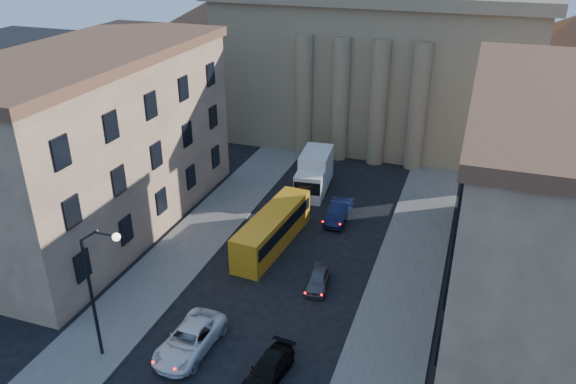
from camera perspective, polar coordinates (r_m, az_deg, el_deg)
name	(u,v)px	position (r m, az deg, el deg)	size (l,w,h in m)	color
sidewalk_left	(172,264)	(43.55, -11.71, -7.16)	(5.00, 60.00, 0.15)	#55524E
sidewalk_right	(397,310)	(38.81, 11.06, -11.67)	(5.00, 60.00, 0.15)	#55524E
church	(385,29)	(70.25, 9.83, 16.04)	(68.02, 28.76, 36.60)	#877153
building_left	(95,142)	(47.78, -18.99, 4.86)	(11.60, 26.60, 14.70)	tan
building_right	(554,205)	(38.75, 25.42, -1.19)	(11.60, 26.60, 14.70)	tan
street_lamp	(97,283)	(33.23, -18.83, -8.78)	(2.62, 0.44, 8.83)	black
car_left_mid	(190,340)	(35.25, -9.97, -14.57)	(2.57, 5.56, 1.55)	white
car_right_mid	(269,369)	(33.17, -1.99, -17.56)	(1.73, 4.26, 1.24)	black
car_right_far	(318,279)	(40.11, 3.06, -8.83)	(1.44, 3.59, 1.22)	#505055
car_right_distant	(339,211)	(48.64, 5.17, -1.99)	(1.66, 4.77, 1.57)	black
city_bus	(273,228)	(44.37, -1.58, -3.71)	(3.13, 10.24, 2.84)	orange
box_truck	(314,173)	(53.52, 2.67, 1.90)	(3.19, 6.80, 3.62)	silver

